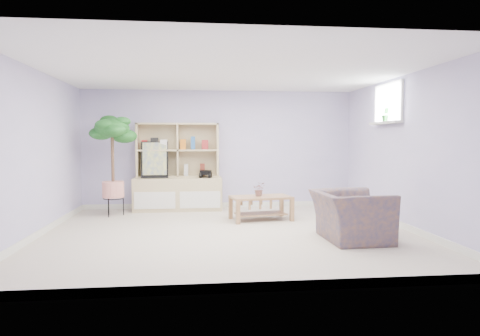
{
  "coord_description": "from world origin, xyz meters",
  "views": [
    {
      "loc": [
        -0.51,
        -6.28,
        1.39
      ],
      "look_at": [
        0.21,
        0.44,
        0.95
      ],
      "focal_mm": 32.0,
      "sensor_mm": 36.0,
      "label": 1
    }
  ],
  "objects": [
    {
      "name": "floor",
      "position": [
        0.0,
        0.0,
        0.0
      ],
      "size": [
        5.5,
        5.0,
        0.01
      ],
      "primitive_type": "cube",
      "color": "#C4AF93",
      "rests_on": "ground"
    },
    {
      "name": "ceiling",
      "position": [
        0.0,
        0.0,
        2.4
      ],
      "size": [
        5.5,
        5.0,
        0.01
      ],
      "primitive_type": "cube",
      "color": "white",
      "rests_on": "walls"
    },
    {
      "name": "walls",
      "position": [
        0.0,
        0.0,
        1.2
      ],
      "size": [
        5.51,
        5.01,
        2.4
      ],
      "color": "#B1ACD8",
      "rests_on": "floor"
    },
    {
      "name": "baseboard",
      "position": [
        0.0,
        0.0,
        0.05
      ],
      "size": [
        5.5,
        5.0,
        0.1
      ],
      "primitive_type": null,
      "color": "silver",
      "rests_on": "floor"
    },
    {
      "name": "window",
      "position": [
        2.73,
        0.6,
        2.0
      ],
      "size": [
        0.1,
        0.98,
        0.68
      ],
      "primitive_type": null,
      "color": "#BCD1F7",
      "rests_on": "walls"
    },
    {
      "name": "window_sill",
      "position": [
        2.67,
        0.6,
        1.68
      ],
      "size": [
        0.14,
        1.0,
        0.04
      ],
      "primitive_type": "cube",
      "color": "silver",
      "rests_on": "walls"
    },
    {
      "name": "storage_unit",
      "position": [
        -0.84,
        2.24,
        0.86
      ],
      "size": [
        1.73,
        0.58,
        1.73
      ],
      "primitive_type": null,
      "color": "tan",
      "rests_on": "floor"
    },
    {
      "name": "poster",
      "position": [
        -1.28,
        2.19,
        1.01
      ],
      "size": [
        0.52,
        0.14,
        0.72
      ],
      "primitive_type": null,
      "rotation": [
        0.0,
        0.0,
        0.05
      ],
      "color": "#FFF543",
      "rests_on": "storage_unit"
    },
    {
      "name": "toy_truck",
      "position": [
        -0.29,
        2.13,
        0.73
      ],
      "size": [
        0.35,
        0.27,
        0.17
      ],
      "primitive_type": null,
      "rotation": [
        0.0,
        0.0,
        -0.17
      ],
      "color": "black",
      "rests_on": "storage_unit"
    },
    {
      "name": "coffee_table",
      "position": [
        0.63,
        1.0,
        0.21
      ],
      "size": [
        1.1,
        0.72,
        0.42
      ],
      "primitive_type": null,
      "rotation": [
        0.0,
        0.0,
        0.16
      ],
      "color": "olive",
      "rests_on": "floor"
    },
    {
      "name": "table_plant",
      "position": [
        0.61,
        1.01,
        0.54
      ],
      "size": [
        0.25,
        0.23,
        0.25
      ],
      "primitive_type": "imported",
      "rotation": [
        0.0,
        0.0,
        -0.19
      ],
      "color": "#227420",
      "rests_on": "coffee_table"
    },
    {
      "name": "floor_tree",
      "position": [
        -1.99,
        1.71,
        0.93
      ],
      "size": [
        0.79,
        0.79,
        1.86
      ],
      "primitive_type": null,
      "rotation": [
        0.0,
        0.0,
        0.17
      ],
      "color": "#165B16",
      "rests_on": "floor"
    },
    {
      "name": "armchair",
      "position": [
        1.64,
        -0.61,
        0.39
      ],
      "size": [
        0.95,
        1.08,
        0.77
      ],
      "primitive_type": "imported",
      "rotation": [
        0.0,
        0.0,
        1.61
      ],
      "color": "navy",
      "rests_on": "floor"
    },
    {
      "name": "sill_plant",
      "position": [
        2.67,
        0.58,
        1.82
      ],
      "size": [
        0.16,
        0.15,
        0.23
      ],
      "primitive_type": "imported",
      "rotation": [
        0.0,
        0.0,
        -0.43
      ],
      "color": "#165B16",
      "rests_on": "window_sill"
    }
  ]
}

